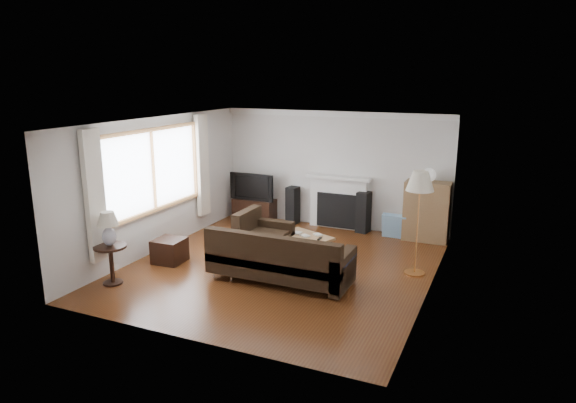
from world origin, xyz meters
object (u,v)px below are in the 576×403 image
at_px(sectional_sofa, 280,257).
at_px(coffee_table, 306,245).
at_px(tv_stand, 254,209).
at_px(bookshelf, 427,211).
at_px(floor_lamp, 418,224).
at_px(side_table, 112,265).

xyz_separation_m(sectional_sofa, coffee_table, (-0.07, 1.32, -0.21)).
bearing_deg(tv_stand, sectional_sofa, -56.07).
distance_m(tv_stand, coffee_table, 2.64).
relative_size(bookshelf, sectional_sofa, 0.48).
relative_size(tv_stand, bookshelf, 0.80).
bearing_deg(tv_stand, coffee_table, -41.29).
relative_size(sectional_sofa, floor_lamp, 1.42).
height_order(bookshelf, coffee_table, bookshelf).
relative_size(sectional_sofa, coffee_table, 2.56).
bearing_deg(side_table, tv_stand, 85.50).
height_order(bookshelf, sectional_sofa, bookshelf).
bearing_deg(sectional_sofa, floor_lamp, 31.04).
distance_m(tv_stand, bookshelf, 3.87).
height_order(tv_stand, side_table, side_table).
bearing_deg(sectional_sofa, side_table, -153.53).
xyz_separation_m(bookshelf, sectional_sofa, (-1.79, -3.07, -0.20)).
height_order(coffee_table, floor_lamp, floor_lamp).
bearing_deg(side_table, floor_lamp, 28.57).
bearing_deg(sectional_sofa, tv_stand, 123.93).
distance_m(bookshelf, sectional_sofa, 3.56).
distance_m(tv_stand, side_table, 4.26).
relative_size(tv_stand, coffee_table, 0.99).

